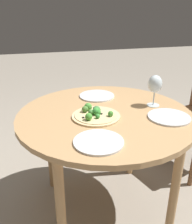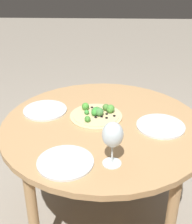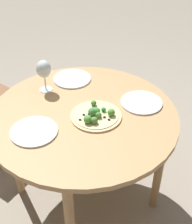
# 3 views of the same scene
# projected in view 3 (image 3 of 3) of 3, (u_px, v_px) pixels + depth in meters

# --- Properties ---
(ground_plane) EXTENTS (12.00, 12.00, 0.00)m
(ground_plane) POSITION_uv_depth(u_px,v_px,m) (86.00, 197.00, 2.10)
(ground_plane) COLOR gray
(dining_table) EXTENTS (1.02, 1.02, 0.71)m
(dining_table) POSITION_uv_depth(u_px,v_px,m) (83.00, 125.00, 1.72)
(dining_table) COLOR tan
(dining_table) RESTS_ON ground_plane
(pizza) EXTENTS (0.27, 0.27, 0.06)m
(pizza) POSITION_uv_depth(u_px,v_px,m) (96.00, 115.00, 1.63)
(pizza) COLOR #DBBC89
(pizza) RESTS_ON dining_table
(wine_glass) EXTENTS (0.09, 0.09, 0.19)m
(wine_glass) POSITION_uv_depth(u_px,v_px,m) (44.00, 70.00, 1.77)
(wine_glass) COLOR silver
(wine_glass) RESTS_ON dining_table
(plate_near) EXTENTS (0.23, 0.23, 0.01)m
(plate_near) POSITION_uv_depth(u_px,v_px,m) (72.00, 79.00, 1.94)
(plate_near) COLOR silver
(plate_near) RESTS_ON dining_table
(plate_far) EXTENTS (0.24, 0.24, 0.01)m
(plate_far) POSITION_uv_depth(u_px,v_px,m) (34.00, 131.00, 1.54)
(plate_far) COLOR silver
(plate_far) RESTS_ON dining_table
(plate_side) EXTENTS (0.23, 0.23, 0.01)m
(plate_side) POSITION_uv_depth(u_px,v_px,m) (141.00, 102.00, 1.74)
(plate_side) COLOR silver
(plate_side) RESTS_ON dining_table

